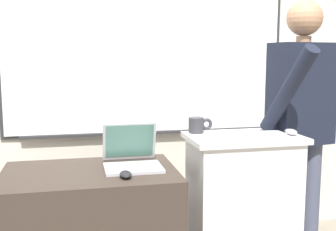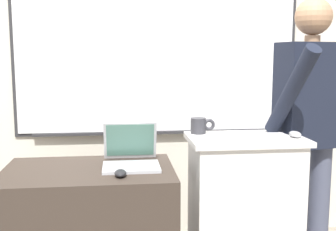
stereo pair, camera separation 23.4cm
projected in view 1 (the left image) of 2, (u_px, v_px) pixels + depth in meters
back_wall at (136, 44)px, 3.07m from camera, size 6.40×0.17×2.93m
lectern_podium at (242, 212)px, 2.47m from camera, size 0.64×0.40×0.93m
person_presenter at (301, 119)px, 2.62m from camera, size 0.55×0.58×1.71m
laptop at (132, 155)px, 2.30m from camera, size 0.30×0.31×0.23m
wireless_keyboard at (247, 135)px, 2.35m from camera, size 0.44×0.11×0.02m
computer_mouse_by_laptop at (126, 174)px, 2.09m from camera, size 0.06×0.10×0.03m
computer_mouse_by_keyboard at (291, 132)px, 2.41m from camera, size 0.06×0.10×0.03m
coffee_mug at (197, 125)px, 2.47m from camera, size 0.14×0.09×0.09m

